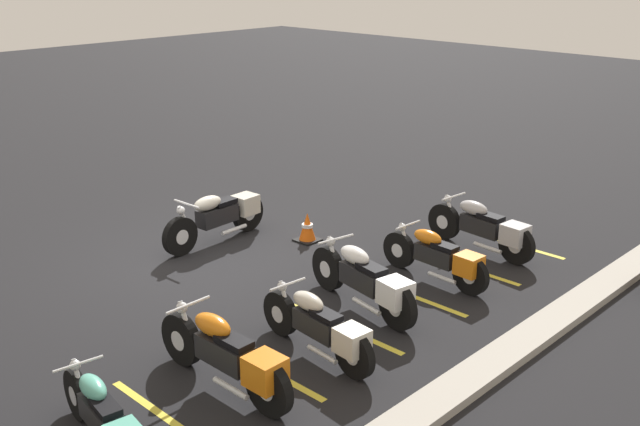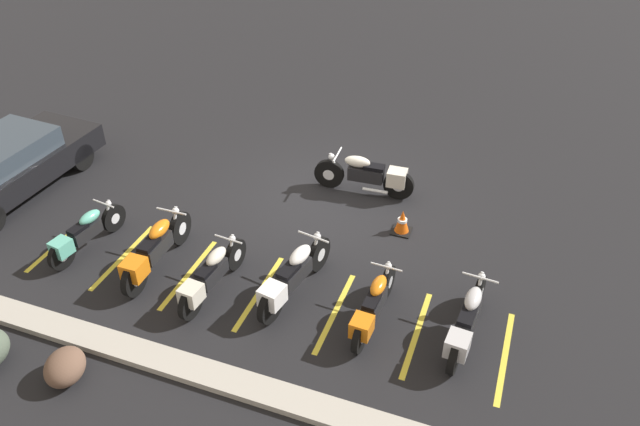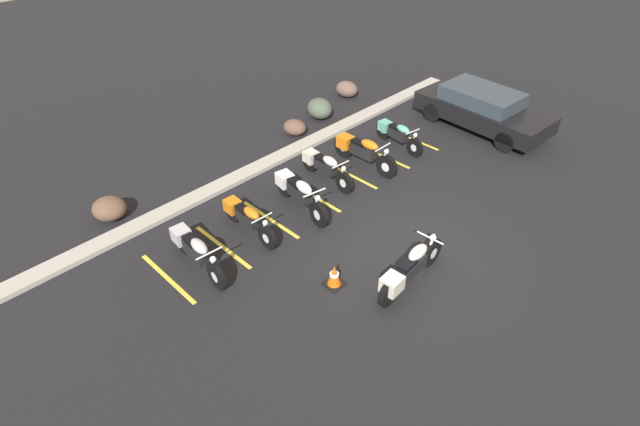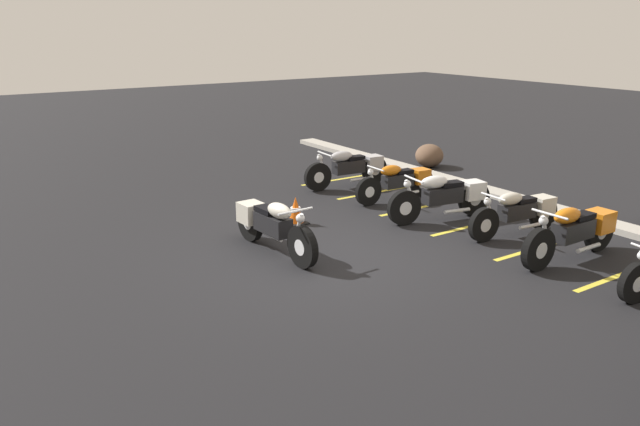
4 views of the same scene
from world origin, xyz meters
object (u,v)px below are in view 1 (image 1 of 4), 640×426
(parked_bike_1, at_px, (439,257))
(traffic_cone, at_px, (307,228))
(motorcycle_cream_featured, at_px, (220,215))
(parked_bike_2, at_px, (366,280))
(parked_bike_4, at_px, (228,355))
(parked_bike_3, at_px, (321,327))
(parked_bike_0, at_px, (485,227))
(parked_bike_5, at_px, (104,419))

(parked_bike_1, xyz_separation_m, traffic_cone, (0.17, -2.75, -0.18))
(motorcycle_cream_featured, distance_m, parked_bike_2, 3.74)
(parked_bike_2, bearing_deg, motorcycle_cream_featured, 5.46)
(motorcycle_cream_featured, height_order, parked_bike_4, parked_bike_4)
(parked_bike_2, height_order, parked_bike_3, parked_bike_2)
(parked_bike_1, relative_size, traffic_cone, 3.86)
(motorcycle_cream_featured, height_order, parked_bike_0, motorcycle_cream_featured)
(parked_bike_1, xyz_separation_m, parked_bike_3, (2.97, 0.29, 0.01))
(parked_bike_3, xyz_separation_m, parked_bike_5, (2.95, -0.26, -0.02))
(motorcycle_cream_featured, distance_m, parked_bike_4, 4.99)
(parked_bike_3, xyz_separation_m, parked_bike_4, (1.32, -0.23, 0.05))
(motorcycle_cream_featured, bearing_deg, parked_bike_3, 64.40)
(parked_bike_2, relative_size, parked_bike_3, 1.09)
(motorcycle_cream_featured, xyz_separation_m, parked_bike_5, (4.68, 3.93, -0.07))
(motorcycle_cream_featured, bearing_deg, parked_bike_0, 123.77)
(motorcycle_cream_featured, distance_m, parked_bike_1, 4.09)
(parked_bike_4, bearing_deg, parked_bike_3, -100.56)
(parked_bike_0, distance_m, parked_bike_1, 1.57)
(parked_bike_4, xyz_separation_m, parked_bike_5, (1.64, -0.02, -0.07))
(traffic_cone, bearing_deg, parked_bike_0, 123.74)
(parked_bike_0, height_order, parked_bike_2, parked_bike_2)
(parked_bike_0, height_order, parked_bike_3, parked_bike_0)
(parked_bike_4, xyz_separation_m, traffic_cone, (-4.12, -2.81, -0.23))
(parked_bike_2, bearing_deg, parked_bike_0, -79.91)
(parked_bike_1, distance_m, parked_bike_5, 5.93)
(parked_bike_1, bearing_deg, parked_bike_2, 86.64)
(parked_bike_3, bearing_deg, parked_bike_0, -79.30)
(parked_bike_2, height_order, traffic_cone, parked_bike_2)
(traffic_cone, bearing_deg, parked_bike_3, 47.33)
(parked_bike_0, xyz_separation_m, parked_bike_2, (3.12, -0.01, 0.02))
(parked_bike_0, relative_size, parked_bike_5, 1.13)
(parked_bike_4, bearing_deg, parked_bike_2, -85.81)
(traffic_cone, bearing_deg, parked_bike_5, 25.81)
(parked_bike_0, height_order, parked_bike_4, parked_bike_4)
(parked_bike_0, relative_size, traffic_cone, 4.17)
(parked_bike_0, relative_size, parked_bike_4, 0.96)
(traffic_cone, bearing_deg, parked_bike_4, 34.26)
(parked_bike_2, xyz_separation_m, traffic_cone, (-1.39, -2.58, -0.23))
(traffic_cone, bearing_deg, parked_bike_1, 93.53)
(motorcycle_cream_featured, relative_size, parked_bike_1, 1.12)
(parked_bike_0, xyz_separation_m, traffic_cone, (1.73, -2.59, -0.22))
(parked_bike_5, bearing_deg, parked_bike_0, -79.77)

